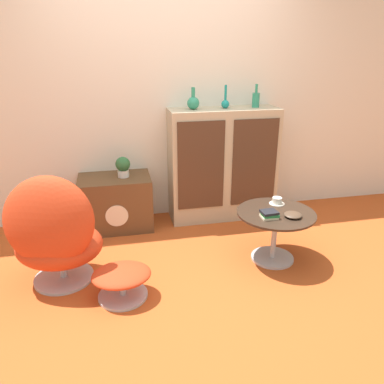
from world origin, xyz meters
TOP-DOWN VIEW (x-y plane):
  - ground_plane at (0.00, 0.00)m, footprint 12.00×12.00m
  - wall_back at (0.00, 1.43)m, footprint 6.40×0.06m
  - sideboard at (0.56, 1.21)m, footprint 1.11×0.39m
  - tv_console at (-0.57, 1.17)m, footprint 0.71×0.48m
  - egg_chair at (-1.03, 0.24)m, footprint 0.79×0.75m
  - ottoman at (-0.56, -0.03)m, footprint 0.43×0.37m
  - coffee_table at (0.74, 0.24)m, footprint 0.66×0.66m
  - vase_leftmost at (0.24, 1.21)m, footprint 0.12×0.12m
  - vase_inner_left at (0.57, 1.21)m, footprint 0.08×0.08m
  - vase_inner_right at (0.89, 1.21)m, footprint 0.07×0.07m
  - potted_plant at (-0.47, 1.17)m, footprint 0.14×0.14m
  - teacup at (0.82, 0.40)m, footprint 0.13×0.13m
  - book_stack at (0.64, 0.15)m, footprint 0.14×0.12m
  - bowl at (0.83, 0.12)m, footprint 0.14×0.14m

SIDE VIEW (x-z plane):
  - ground_plane at x=0.00m, z-range 0.00..0.00m
  - ottoman at x=-0.56m, z-range 0.04..0.28m
  - tv_console at x=-0.57m, z-range 0.00..0.54m
  - coffee_table at x=0.74m, z-range 0.10..0.54m
  - egg_chair at x=-1.03m, z-range -0.03..0.90m
  - bowl at x=0.83m, z-range 0.45..0.48m
  - teacup at x=0.82m, z-range 0.44..0.50m
  - book_stack at x=0.64m, z-range 0.45..0.50m
  - sideboard at x=0.56m, z-range 0.00..1.17m
  - potted_plant at x=-0.47m, z-range 0.54..0.75m
  - vase_inner_left at x=0.57m, z-range 1.11..1.34m
  - vase_leftmost at x=0.24m, z-range 1.13..1.34m
  - vase_inner_right at x=0.89m, z-range 1.13..1.36m
  - wall_back at x=0.00m, z-range 0.00..2.60m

